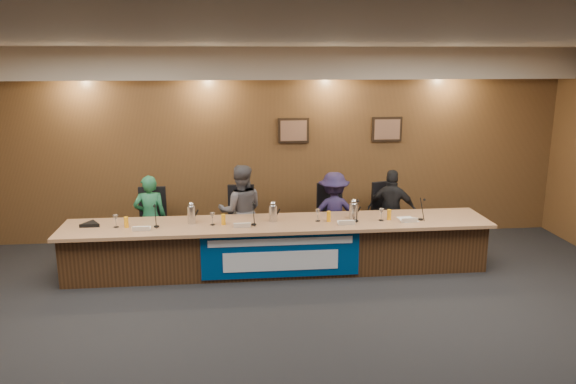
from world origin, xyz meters
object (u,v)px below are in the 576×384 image
object	(u,v)px
office_chair_c	(332,222)
carafe_left	(192,215)
banner	(281,255)
office_chair_a	(152,227)
office_chair_b	(241,225)
panelist_c	(334,213)
panelist_a	(150,218)
office_chair_d	(389,220)
speakerphone	(91,224)
carafe_mid	(273,213)
dais_body	(278,247)
panelist_d	(392,211)
panelist_b	(241,211)
carafe_right	(354,211)

from	to	relation	value
office_chair_c	carafe_left	distance (m)	2.33
banner	carafe_left	xyz separation A→B (m)	(-1.23, 0.43, 0.50)
office_chair_a	office_chair_b	world-z (taller)	same
panelist_c	panelist_a	bearing A→B (deg)	2.41
banner	office_chair_a	world-z (taller)	banner
banner	office_chair_a	xyz separation A→B (m)	(-1.90, 1.18, 0.10)
office_chair_a	carafe_left	xyz separation A→B (m)	(0.67, -0.75, 0.40)
office_chair_d	speakerphone	xyz separation A→B (m)	(-4.50, -0.73, 0.30)
banner	carafe_mid	distance (m)	0.64
office_chair_a	office_chair_d	distance (m)	3.77
dais_body	office_chair_c	size ratio (longest dim) A/B	12.50
panelist_d	office_chair_c	distance (m)	0.96
panelist_b	panelist_d	bearing A→B (deg)	179.53
office_chair_a	speakerphone	bearing A→B (deg)	-134.68
panelist_d	carafe_right	distance (m)	1.03
panelist_b	panelist_c	distance (m)	1.46
carafe_mid	speakerphone	distance (m)	2.56
panelist_b	office_chair_d	xyz separation A→B (m)	(2.39, 0.10, -0.25)
panelist_d	dais_body	bearing A→B (deg)	40.23
panelist_a	carafe_right	world-z (taller)	panelist_a
office_chair_c	carafe_left	bearing A→B (deg)	-163.94
panelist_c	speakerphone	size ratio (longest dim) A/B	4.09
carafe_mid	panelist_a	bearing A→B (deg)	160.02
office_chair_c	speakerphone	xyz separation A→B (m)	(-3.56, -0.73, 0.30)
office_chair_a	office_chair_c	size ratio (longest dim) A/B	1.00
panelist_c	carafe_left	distance (m)	2.27
office_chair_b	dais_body	bearing A→B (deg)	-52.73
office_chair_d	carafe_right	distance (m)	1.14
office_chair_a	carafe_left	world-z (taller)	carafe_left
banner	carafe_right	world-z (taller)	carafe_right
panelist_c	panelist_d	bearing A→B (deg)	-177.59
office_chair_c	carafe_mid	bearing A→B (deg)	-145.91
panelist_d	speakerphone	bearing A→B (deg)	28.70
office_chair_b	carafe_right	xyz separation A→B (m)	(1.62, -0.75, 0.38)
panelist_d	office_chair_c	bearing A→B (deg)	14.69
office_chair_d	panelist_d	bearing A→B (deg)	-104.53
banner	office_chair_d	size ratio (longest dim) A/B	4.58
dais_body	panelist_d	size ratio (longest dim) A/B	4.52
carafe_left	speakerphone	bearing A→B (deg)	179.03
panelist_c	carafe_left	bearing A→B (deg)	19.13
panelist_b	carafe_right	size ratio (longest dim) A/B	6.40
panelist_c	office_chair_c	size ratio (longest dim) A/B	2.73
panelist_a	banner	bearing A→B (deg)	143.99
carafe_mid	dais_body	bearing A→B (deg)	1.57
panelist_c	office_chair_b	distance (m)	1.47
dais_body	carafe_mid	distance (m)	0.52
banner	panelist_d	bearing A→B (deg)	29.89
panelist_c	carafe_mid	xyz separation A→B (m)	(-1.01, -0.66, 0.21)
office_chair_c	speakerphone	distance (m)	3.65
carafe_left	panelist_d	bearing A→B (deg)	11.83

